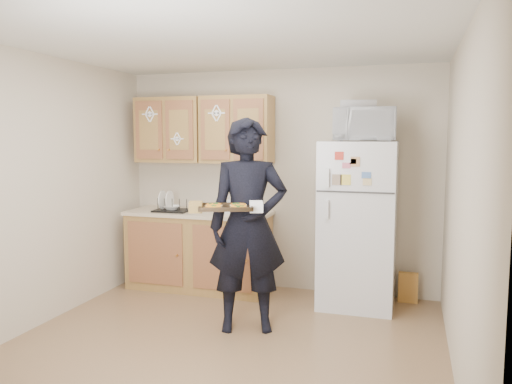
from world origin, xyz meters
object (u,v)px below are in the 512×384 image
(microwave, at_px, (365,125))
(dish_rack, at_px, (172,204))
(refrigerator, at_px, (358,224))
(baking_tray, at_px, (226,208))
(person, at_px, (248,225))

(microwave, bearing_deg, dish_rack, 177.11)
(refrigerator, relative_size, baking_tray, 3.79)
(refrigerator, xyz_separation_m, person, (-0.87, -0.97, 0.11))
(baking_tray, relative_size, microwave, 0.75)
(microwave, bearing_deg, person, -137.87)
(dish_rack, bearing_deg, baking_tray, -47.22)
(refrigerator, relative_size, microwave, 2.83)
(refrigerator, height_order, dish_rack, refrigerator)
(refrigerator, height_order, baking_tray, refrigerator)
(refrigerator, bearing_deg, dish_rack, -178.80)
(person, relative_size, dish_rack, 4.86)
(person, bearing_deg, baking_tray, -129.95)
(baking_tray, distance_m, microwave, 1.73)
(baking_tray, relative_size, dish_rack, 1.14)
(refrigerator, xyz_separation_m, baking_tray, (-0.97, -1.25, 0.30))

